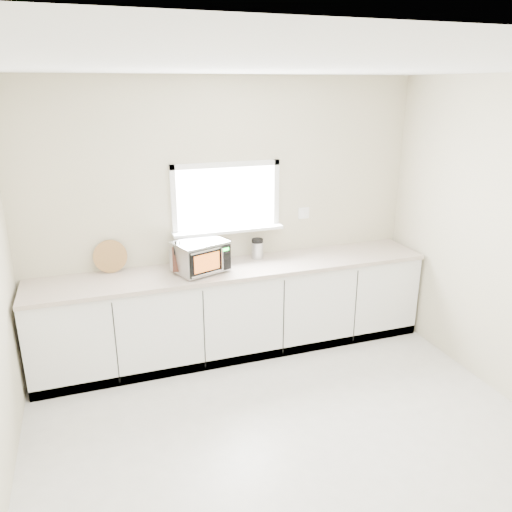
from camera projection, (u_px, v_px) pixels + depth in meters
name	position (u px, v px, depth m)	size (l,w,h in m)	color
ground	(303.00, 459.00, 3.67)	(4.00, 4.00, 0.00)	beige
back_wall	(226.00, 215.00, 5.01)	(4.00, 0.17, 2.70)	#BEB597
cabinets	(236.00, 311.00, 5.04)	(3.92, 0.60, 0.88)	white
countertop	(236.00, 269.00, 4.89)	(3.92, 0.64, 0.04)	#B4A595
microwave	(201.00, 256.00, 4.71)	(0.56, 0.50, 0.30)	black
knife_block	(179.00, 259.00, 4.69)	(0.15, 0.24, 0.32)	#432118
cutting_board	(110.00, 256.00, 4.70)	(0.31, 0.31, 0.02)	#A07A3E
coffee_grinder	(257.00, 248.00, 5.09)	(0.14, 0.14, 0.21)	#B2B5BA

